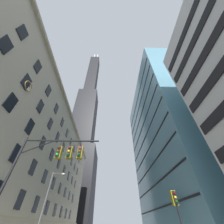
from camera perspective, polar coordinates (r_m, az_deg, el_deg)
name	(u,v)px	position (r m, az deg, el deg)	size (l,w,h in m)	color
station_building	(34,161)	(39.23, -31.45, -17.94)	(14.31, 60.50, 26.99)	#B2A88E
dark_skyscraper	(83,130)	(112.08, -12.89, -7.98)	(26.41, 26.41, 203.46)	black
glass_office_midrise	(175,137)	(42.62, 26.03, -10.10)	(18.28, 33.97, 41.63)	teal
traffic_signal_mast	(52,160)	(12.19, -24.94, -18.67)	(6.73, 0.63, 7.18)	black
traffic_light_near_right	(175,201)	(13.70, 26.20, -31.80)	(0.40, 0.63, 3.43)	black
street_lamppost	(49,195)	(24.81, -26.27, -30.19)	(2.05, 0.32, 7.87)	#47474C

